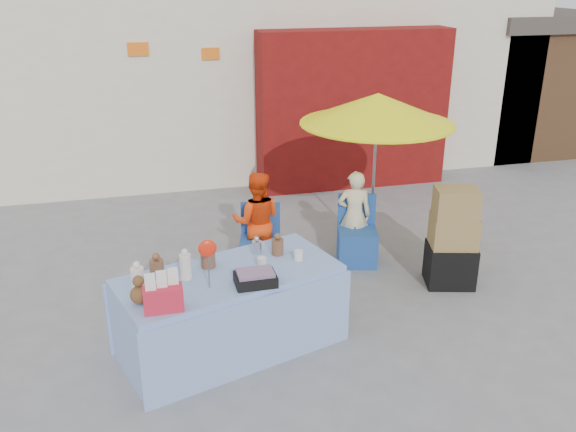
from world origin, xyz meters
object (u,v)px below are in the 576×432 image
object	(u,v)px
box_stack	(452,241)
umbrella	(377,109)
chair_right	(357,243)
chair_left	(260,254)
vendor_orange	(257,222)
market_table	(230,310)
vendor_beige	(354,215)

from	to	relation	value
box_stack	umbrella	bearing A→B (deg)	117.04
umbrella	box_stack	world-z (taller)	umbrella
chair_right	chair_left	bearing A→B (deg)	-165.35
vendor_orange	umbrella	bearing A→B (deg)	-159.82
chair_left	box_stack	size ratio (longest dim) A/B	0.71
market_table	chair_left	xyz separation A→B (m)	(0.61, 1.49, -0.16)
vendor_beige	vendor_orange	bearing A→B (deg)	14.65
chair_right	umbrella	world-z (taller)	umbrella
vendor_orange	umbrella	world-z (taller)	umbrella
chair_left	vendor_orange	size ratio (longest dim) A/B	0.68
market_table	chair_left	size ratio (longest dim) A/B	2.74
chair_left	market_table	bearing A→B (deg)	-97.58
market_table	umbrella	xyz separation A→B (m)	(2.15, 1.77, 1.47)
chair_left	box_stack	xyz separation A→B (m)	(2.11, -0.82, 0.30)
umbrella	box_stack	distance (m)	1.82
market_table	chair_left	bearing A→B (deg)	50.41
market_table	vendor_beige	size ratio (longest dim) A/B	1.99
vendor_beige	box_stack	distance (m)	1.29
umbrella	chair_right	bearing A→B (deg)	-136.11
vendor_orange	chair_left	bearing A→B (deg)	106.35
chair_left	umbrella	xyz separation A→B (m)	(1.55, 0.28, 1.64)
chair_right	umbrella	xyz separation A→B (m)	(0.30, 0.28, 1.64)
market_table	vendor_orange	world-z (taller)	market_table
box_stack	market_table	bearing A→B (deg)	-166.13
market_table	box_stack	bearing A→B (deg)	-3.49
chair_left	chair_right	world-z (taller)	same
umbrella	market_table	bearing A→B (deg)	-140.53
box_stack	chair_right	bearing A→B (deg)	136.39
chair_left	vendor_orange	world-z (taller)	vendor_orange
chair_right	vendor_orange	size ratio (longest dim) A/B	0.68
chair_right	umbrella	bearing A→B (deg)	58.54
market_table	vendor_beige	bearing A→B (deg)	23.85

